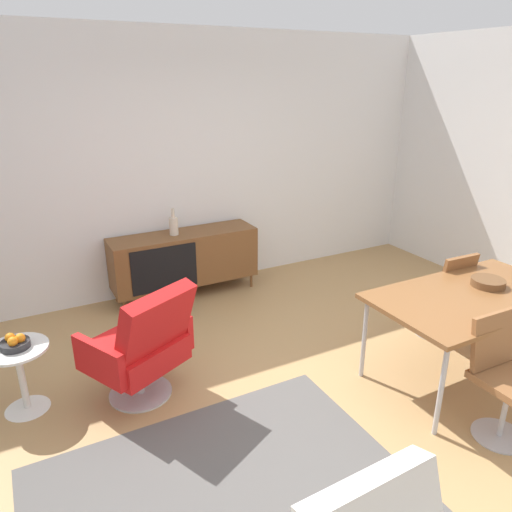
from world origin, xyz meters
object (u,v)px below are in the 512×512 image
(wooden_bowl_on_table, at_px, (488,282))
(dining_chair_front_left, at_px, (503,374))
(sideboard, at_px, (184,258))
(dining_chair_back_right, at_px, (444,291))
(dining_table, at_px, (474,299))
(lounge_chair_red, at_px, (142,344))
(side_table_round, at_px, (21,371))
(fruit_bowl, at_px, (15,343))
(vase_cobalt, at_px, (174,225))

(wooden_bowl_on_table, distance_m, dining_chair_front_left, 0.90)
(sideboard, bearing_deg, dining_chair_back_right, -48.28)
(dining_chair_front_left, bearing_deg, sideboard, 109.29)
(dining_table, bearing_deg, dining_chair_front_left, -121.97)
(dining_chair_back_right, height_order, dining_chair_front_left, same)
(dining_chair_back_right, distance_m, lounge_chair_red, 2.74)
(sideboard, xyz_separation_m, dining_chair_front_left, (1.09, -3.13, 0.03))
(wooden_bowl_on_table, relative_size, side_table_round, 0.50)
(wooden_bowl_on_table, relative_size, dining_chair_back_right, 0.30)
(wooden_bowl_on_table, relative_size, lounge_chair_red, 0.27)
(dining_table, bearing_deg, fruit_bowl, 159.02)
(fruit_bowl, bearing_deg, side_table_round, 106.92)
(vase_cobalt, relative_size, lounge_chair_red, 0.31)
(dining_table, relative_size, lounge_chair_red, 1.69)
(vase_cobalt, height_order, dining_table, vase_cobalt)
(dining_chair_front_left, xyz_separation_m, lounge_chair_red, (-2.02, 1.50, -0.00))
(sideboard, height_order, lounge_chair_red, lounge_chair_red)
(sideboard, relative_size, dining_chair_back_right, 1.87)
(lounge_chair_red, bearing_deg, vase_cobalt, 63.20)
(vase_cobalt, bearing_deg, dining_chair_front_left, -69.13)
(sideboard, distance_m, dining_chair_back_right, 2.69)
(wooden_bowl_on_table, bearing_deg, lounge_chair_red, 161.26)
(wooden_bowl_on_table, xyz_separation_m, lounge_chair_red, (-2.59, 0.88, -0.30))
(vase_cobalt, bearing_deg, dining_table, -59.04)
(sideboard, bearing_deg, dining_table, -60.66)
(dining_chair_back_right, height_order, side_table_round, dining_chair_back_right)
(vase_cobalt, height_order, dining_chair_front_left, vase_cobalt)
(dining_table, xyz_separation_m, side_table_round, (-3.19, 1.22, -0.38))
(dining_chair_front_left, xyz_separation_m, fruit_bowl, (-2.84, 1.78, 0.09))
(dining_table, height_order, dining_chair_front_left, dining_chair_front_left)
(lounge_chair_red, height_order, side_table_round, lounge_chair_red)
(sideboard, bearing_deg, lounge_chair_red, -119.52)
(wooden_bowl_on_table, height_order, dining_chair_back_right, dining_chair_back_right)
(wooden_bowl_on_table, bearing_deg, side_table_round, 161.22)
(dining_table, bearing_deg, sideboard, 119.34)
(vase_cobalt, relative_size, dining_chair_back_right, 0.34)
(dining_table, height_order, wooden_bowl_on_table, wooden_bowl_on_table)
(dining_table, xyz_separation_m, fruit_bowl, (-3.19, 1.22, -0.14))
(dining_table, distance_m, side_table_round, 3.43)
(sideboard, distance_m, lounge_chair_red, 1.87)
(vase_cobalt, bearing_deg, dining_chair_back_right, -46.78)
(wooden_bowl_on_table, xyz_separation_m, side_table_round, (-3.41, 1.16, -0.45))
(dining_chair_back_right, distance_m, side_table_round, 3.60)
(side_table_round, bearing_deg, vase_cobalt, 39.31)
(dining_table, distance_m, dining_chair_front_left, 0.70)
(dining_chair_back_right, height_order, fruit_bowl, dining_chair_back_right)
(sideboard, distance_m, dining_table, 2.96)
(wooden_bowl_on_table, bearing_deg, sideboard, 123.70)
(wooden_bowl_on_table, distance_m, lounge_chair_red, 2.75)
(side_table_round, height_order, fruit_bowl, fruit_bowl)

